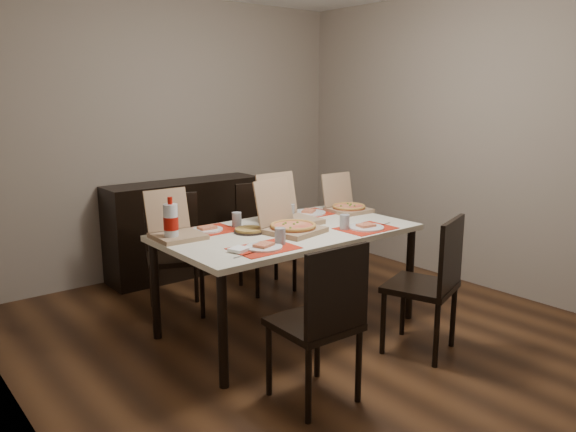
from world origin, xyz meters
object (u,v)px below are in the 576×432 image
object	(u,v)px
sideboard	(185,228)
chair_far_right	(263,231)
chair_near_right	(432,280)
soda_bottle	(171,222)
pizza_box_center	(290,224)
chair_near_left	(322,318)
dining_table	(288,239)
chair_far_left	(174,248)
dip_bowl	(277,222)

from	to	relation	value
sideboard	chair_far_right	bearing A→B (deg)	-65.32
chair_near_right	soda_bottle	world-z (taller)	soda_bottle
sideboard	pizza_box_center	size ratio (longest dim) A/B	3.23
chair_near_left	dining_table	bearing A→B (deg)	61.28
chair_near_right	dining_table	bearing A→B (deg)	117.67
chair_far_left	pizza_box_center	world-z (taller)	pizza_box_center
chair_near_right	chair_far_right	distance (m)	1.78
chair_far_right	soda_bottle	world-z (taller)	soda_bottle
soda_bottle	chair_far_left	bearing A→B (deg)	62.17
chair_near_left	chair_near_right	bearing A→B (deg)	1.48
chair_far_right	chair_near_right	bearing A→B (deg)	-87.99
chair_far_right	soda_bottle	xyz separation A→B (m)	(-1.21, -0.62, 0.36)
pizza_box_center	dining_table	bearing A→B (deg)	59.95
sideboard	chair_near_right	distance (m)	2.59
chair_near_left	chair_far_right	size ratio (longest dim) A/B	1.00
chair_near_right	sideboard	bearing A→B (deg)	99.34
chair_near_right	soda_bottle	xyz separation A→B (m)	(-1.27, 1.15, 0.36)
chair_far_left	pizza_box_center	distance (m)	1.06
sideboard	dip_bowl	world-z (taller)	sideboard
chair_near_left	pizza_box_center	xyz separation A→B (m)	(0.48, 0.87, 0.30)
pizza_box_center	soda_bottle	xyz separation A→B (m)	(-0.76, 0.30, 0.07)
dining_table	pizza_box_center	world-z (taller)	pizza_box_center
chair_far_left	pizza_box_center	size ratio (longest dim) A/B	2.00
sideboard	chair_near_right	world-z (taller)	chair_near_right
chair_near_right	dip_bowl	size ratio (longest dim) A/B	7.99
chair_near_left	sideboard	bearing A→B (deg)	77.56
dining_table	chair_far_left	distance (m)	0.99
chair_near_left	chair_near_right	size ratio (longest dim) A/B	1.00
chair_far_right	sideboard	bearing A→B (deg)	114.68
sideboard	dining_table	xyz separation A→B (m)	(-0.06, -1.64, 0.23)
chair_near_left	soda_bottle	size ratio (longest dim) A/B	3.16
dining_table	pizza_box_center	size ratio (longest dim) A/B	3.88
sideboard	dining_table	distance (m)	1.66
chair_far_right	pizza_box_center	size ratio (longest dim) A/B	2.00
sideboard	soda_bottle	size ratio (longest dim) A/B	5.10
chair_near_right	chair_near_left	bearing A→B (deg)	-178.52
pizza_box_center	dip_bowl	size ratio (longest dim) A/B	3.99
dining_table	soda_bottle	bearing A→B (deg)	163.17
chair_near_left	chair_far_left	distance (m)	1.79
chair_far_left	dip_bowl	world-z (taller)	chair_far_left
sideboard	chair_far_left	world-z (taller)	chair_far_left
chair_near_left	chair_far_left	bearing A→B (deg)	88.68
dining_table	chair_near_right	distance (m)	1.04
chair_far_left	dining_table	bearing A→B (deg)	-61.24
chair_near_left	pizza_box_center	world-z (taller)	pizza_box_center
dining_table	dip_bowl	size ratio (longest dim) A/B	15.46
chair_far_left	soda_bottle	bearing A→B (deg)	-117.83
pizza_box_center	soda_bottle	world-z (taller)	pizza_box_center
sideboard	chair_near_left	distance (m)	2.64
soda_bottle	chair_far_right	bearing A→B (deg)	27.31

